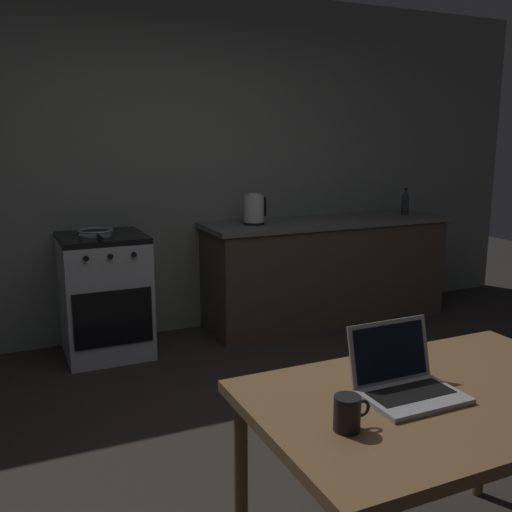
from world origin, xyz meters
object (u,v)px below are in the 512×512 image
object	(u,v)px
laptop	(405,381)
bottle	(405,203)
stove_oven	(105,295)
frying_pan	(96,232)
coffee_mug	(348,413)
dining_table	(439,414)
electric_kettle	(254,210)

from	to	relation	value
laptop	bottle	world-z (taller)	bottle
stove_oven	frying_pan	size ratio (longest dim) A/B	2.14
bottle	frying_pan	bearing A→B (deg)	179.55
laptop	coffee_mug	distance (m)	0.33
frying_pan	laptop	bearing A→B (deg)	-78.41
coffee_mug	dining_table	bearing A→B (deg)	10.53
electric_kettle	coffee_mug	bearing A→B (deg)	-109.09
laptop	electric_kettle	size ratio (longest dim) A/B	1.28
bottle	coffee_mug	size ratio (longest dim) A/B	2.04
dining_table	bottle	xyz separation A→B (m)	(2.04, 2.75, 0.34)
dining_table	electric_kettle	size ratio (longest dim) A/B	5.12
laptop	bottle	size ratio (longest dim) A/B	1.32
dining_table	electric_kettle	xyz separation A→B (m)	(0.58, 2.80, 0.34)
laptop	bottle	distance (m)	3.47
dining_table	frying_pan	world-z (taller)	frying_pan
stove_oven	dining_table	size ratio (longest dim) A/B	0.70
stove_oven	frying_pan	distance (m)	0.48
stove_oven	electric_kettle	xyz separation A→B (m)	(1.20, 0.00, 0.57)
frying_pan	coffee_mug	size ratio (longest dim) A/B	3.54
dining_table	laptop	size ratio (longest dim) A/B	4.01
electric_kettle	laptop	bearing A→B (deg)	-104.05
dining_table	bottle	bearing A→B (deg)	53.39
laptop	coffee_mug	world-z (taller)	laptop
bottle	coffee_mug	xyz separation A→B (m)	(-2.46, -2.83, -0.21)
dining_table	coffee_mug	bearing A→B (deg)	-169.47
stove_oven	bottle	distance (m)	2.73
stove_oven	coffee_mug	world-z (taller)	stove_oven
dining_table	frying_pan	xyz separation A→B (m)	(-0.67, 2.77, 0.25)
stove_oven	electric_kettle	distance (m)	1.33
dining_table	laptop	world-z (taller)	laptop
laptop	electric_kettle	world-z (taller)	electric_kettle
stove_oven	laptop	size ratio (longest dim) A/B	2.81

